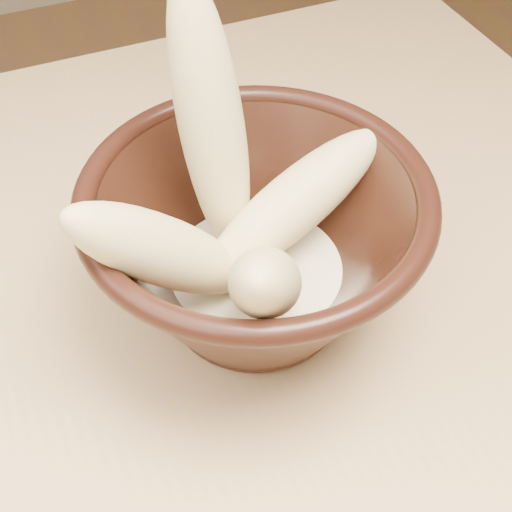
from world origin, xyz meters
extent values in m
cylinder|color=tan|center=(0.54, 0.34, 0.35)|extent=(0.05, 0.05, 0.71)
cylinder|color=black|center=(0.20, 0.00, 0.76)|extent=(0.10, 0.10, 0.01)
cylinder|color=black|center=(0.20, 0.00, 0.78)|extent=(0.10, 0.10, 0.01)
torus|color=black|center=(0.20, 0.00, 0.87)|extent=(0.23, 0.23, 0.02)
cylinder|color=beige|center=(0.20, 0.00, 0.79)|extent=(0.13, 0.13, 0.02)
ellipsoid|color=#F2D38F|center=(0.19, 0.04, 0.90)|extent=(0.06, 0.09, 0.21)
ellipsoid|color=#F2D38F|center=(0.14, -0.02, 0.86)|extent=(0.15, 0.07, 0.15)
ellipsoid|color=#F2D38F|center=(0.24, 0.01, 0.84)|extent=(0.17, 0.09, 0.09)
ellipsoid|color=#F2D38F|center=(0.19, -0.06, 0.85)|extent=(0.10, 0.13, 0.14)
camera|label=1|loc=(0.07, -0.31, 1.18)|focal=50.00mm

